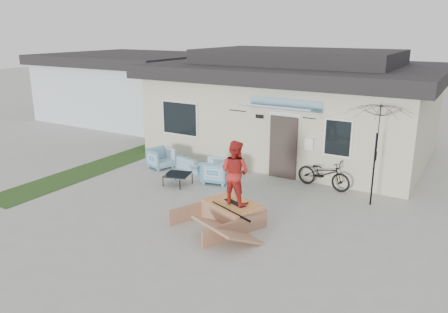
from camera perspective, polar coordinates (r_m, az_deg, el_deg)
The scene contains 13 objects.
ground at distance 11.98m, azimuth -5.69°, elevation -7.85°, with size 90.00×90.00×0.00m, color #A3A29C.
grass_strip at distance 16.67m, azimuth -16.11°, elevation -1.42°, with size 1.40×8.00×0.01m, color #203D18.
house at distance 18.23m, azimuth 9.24°, elevation 6.75°, with size 10.80×8.49×4.10m.
neighbor_house at distance 25.55m, azimuth -11.64°, elevation 8.94°, with size 8.60×7.60×3.50m.
loveseat at distance 15.97m, azimuth -4.48°, elevation -0.46°, with size 1.56×0.46×0.61m, color teal.
armchair_left at distance 16.10m, azimuth -8.10°, elevation -0.07°, with size 0.78×0.73×0.80m, color teal.
armchair_right at distance 14.46m, azimuth -1.05°, elevation -1.69°, with size 0.83×0.78×0.86m, color teal.
coffee_table at distance 14.36m, azimuth -5.95°, elevation -2.92°, with size 0.75×0.75×0.37m, color black.
bicycle at distance 14.25m, azimuth 12.67°, elevation -1.76°, with size 0.62×1.78×1.14m, color black.
patio_umbrella at distance 12.92m, azimuth 18.89°, elevation 1.35°, with size 2.32×2.25×2.20m.
skate_ramp at distance 11.62m, azimuth 1.17°, elevation -7.21°, with size 1.49×1.98×0.50m, color #9C694C, non-canonical shape.
skateboard at distance 11.55m, azimuth 1.38°, elevation -5.92°, with size 0.72×0.18×0.05m, color black.
skater at distance 11.26m, azimuth 1.41°, elevation -1.91°, with size 0.81×0.63×1.66m, color red.
Camera 1 is at (6.57, -8.75, 4.86)m, focal length 35.69 mm.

